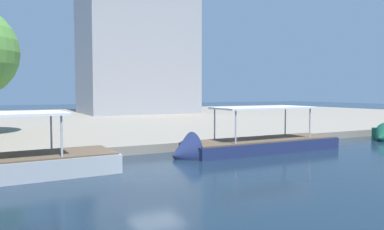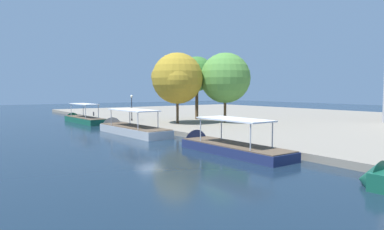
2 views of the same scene
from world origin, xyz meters
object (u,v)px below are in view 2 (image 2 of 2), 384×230
Objects in this scene: tree_2 at (224,79)px; tour_boat_0 at (82,120)px; tour_boat_1 at (129,131)px; lamp_post at (132,105)px; tour_boat_2 at (225,148)px; tree_0 at (197,73)px; tree_1 at (176,79)px; mooring_bollard_0 at (94,114)px.

tour_boat_0 is at bearing -140.00° from tree_2.
tour_boat_1 is 12.33m from lamp_post.
tree_2 reaches higher than tour_boat_2.
tree_0 is (11.25, 15.26, 7.71)m from tour_boat_0.
tree_2 is (-0.00, 15.36, 6.53)m from tour_boat_1.
lamp_post is at bearing -159.21° from tree_1.
tour_boat_1 is at bearing 3.22° from tour_boat_2.
tour_boat_1 is at bearing -9.98° from mooring_bollard_0.
lamp_post is at bearing -146.44° from tour_boat_0.
tour_boat_2 is at bearing -178.74° from tour_boat_1.
tree_1 is (-2.57, 8.60, 6.61)m from tour_boat_1.
tour_boat_0 is 34.78m from tour_boat_2.
tree_0 reaches higher than lamp_post.
lamp_post reaches higher than tour_boat_2.
tour_boat_2 is at bearing -31.30° from tree_0.
tree_0 is 6.98m from tree_2.
tree_0 is at bearing 122.37° from tree_1.
tree_2 is at bearing 24.81° from mooring_bollard_0.
tour_boat_0 reaches higher than tour_boat_1.
tree_1 is (21.50, 4.37, 5.99)m from mooring_bollard_0.
tour_boat_2 is 1.21× the size of tree_0.
tree_2 is (2.56, 6.76, -0.07)m from tree_1.
tour_boat_0 is 24.55m from tree_2.
tree_0 is at bearing -128.63° from tour_boat_0.
mooring_bollard_0 is (-24.07, 4.24, 0.61)m from tour_boat_1.
tree_1 is (-19.20, 7.49, 6.64)m from tour_boat_2.
tour_boat_2 is 16.18× the size of mooring_bollard_0.
mooring_bollard_0 is at bearing -168.52° from tree_1.
tour_boat_1 is at bearing 177.28° from tour_boat_0.
tour_boat_2 reaches higher than mooring_bollard_0.
tree_1 is (4.32, -6.81, -1.10)m from tree_0.
tree_2 is at bearing -92.56° from tour_boat_1.
tour_boat_2 is 22.87m from tree_2.
tour_boat_1 is at bearing -27.33° from lamp_post.
tree_1 is at bearing -21.92° from tour_boat_2.
tree_1 is 0.99× the size of tree_2.
lamp_post is at bearing -9.78° from tour_boat_2.
lamp_post is at bearing 5.48° from mooring_bollard_0.
tour_boat_0 is 18.13m from tour_boat_1.
tree_2 reaches higher than mooring_bollard_0.
mooring_bollard_0 is 21.69m from tree_0.
tour_boat_0 is 9.57m from lamp_post.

